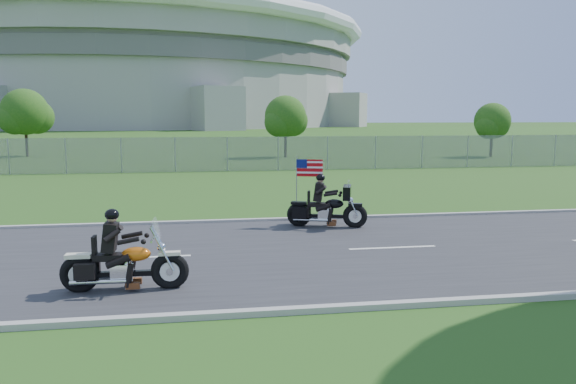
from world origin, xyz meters
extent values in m
plane|color=#2A4615|center=(0.00, 0.00, 0.00)|extent=(420.00, 420.00, 0.00)
cube|color=#28282B|center=(0.00, 0.00, 0.02)|extent=(120.00, 8.00, 0.04)
cube|color=#9E9B93|center=(0.00, 4.05, 0.05)|extent=(120.00, 0.18, 0.12)
cube|color=#9E9B93|center=(0.00, -4.05, 0.05)|extent=(120.00, 0.18, 0.12)
cube|color=gray|center=(-5.00, 20.00, 1.00)|extent=(60.00, 0.03, 2.00)
cylinder|color=#A3A099|center=(-20.00, 170.00, 10.00)|extent=(130.00, 130.00, 20.00)
cylinder|color=#605E5B|center=(-20.00, 170.00, 17.00)|extent=(132.00, 132.00, 4.00)
cylinder|color=#A3A099|center=(-20.00, 170.00, 23.00)|extent=(134.00, 134.00, 6.00)
torus|color=white|center=(-20.00, 170.00, 27.00)|extent=(140.40, 140.40, 4.40)
cylinder|color=#382316|center=(6.00, 30.00, 1.26)|extent=(0.22, 0.22, 2.52)
sphere|color=#1D5015|center=(6.00, 30.00, 3.15)|extent=(3.20, 3.20, 3.20)
sphere|color=#1D5015|center=(6.64, 30.48, 2.79)|extent=(2.40, 2.40, 2.40)
sphere|color=#1D5015|center=(5.44, 29.60, 2.70)|extent=(2.24, 2.24, 2.24)
cylinder|color=#382316|center=(-14.00, 34.00, 1.40)|extent=(0.22, 0.22, 2.80)
sphere|color=#1D5015|center=(-14.00, 34.00, 3.50)|extent=(3.60, 3.60, 3.60)
sphere|color=#1D5015|center=(-13.28, 34.54, 3.10)|extent=(2.70, 2.70, 2.70)
sphere|color=#1D5015|center=(-14.63, 33.55, 3.00)|extent=(2.52, 2.52, 2.52)
cylinder|color=#382316|center=(22.00, 28.00, 1.12)|extent=(0.22, 0.22, 2.24)
sphere|color=#1D5015|center=(22.00, 28.00, 2.80)|extent=(2.80, 2.80, 2.80)
sphere|color=#1D5015|center=(22.56, 28.42, 2.48)|extent=(2.10, 2.10, 2.10)
sphere|color=#1D5015|center=(21.51, 27.65, 2.40)|extent=(1.96, 1.96, 1.96)
torus|color=black|center=(-1.25, -2.41, 0.37)|extent=(0.72, 0.19, 0.72)
torus|color=black|center=(-2.89, -2.37, 0.37)|extent=(0.72, 0.19, 0.72)
ellipsoid|color=orange|center=(-1.86, -2.39, 0.72)|extent=(0.55, 0.32, 0.27)
cube|color=black|center=(-2.36, -2.38, 0.68)|extent=(0.54, 0.30, 0.12)
cube|color=black|center=(-2.31, -2.38, 1.05)|extent=(0.24, 0.39, 0.53)
sphere|color=black|center=(-2.27, -2.39, 1.47)|extent=(0.27, 0.27, 0.26)
cube|color=silver|center=(-1.47, -2.40, 1.18)|extent=(0.05, 0.45, 0.39)
torus|color=black|center=(3.79, 2.62, 0.37)|extent=(0.74, 0.38, 0.72)
torus|color=black|center=(2.21, 3.11, 0.37)|extent=(0.74, 0.38, 0.72)
ellipsoid|color=black|center=(3.20, 2.80, 0.72)|extent=(0.61, 0.46, 0.27)
cube|color=black|center=(2.72, 2.95, 0.68)|extent=(0.59, 0.44, 0.12)
cube|color=black|center=(2.77, 2.93, 1.06)|extent=(0.34, 0.44, 0.53)
sphere|color=black|center=(2.82, 2.92, 1.47)|extent=(0.33, 0.33, 0.26)
cube|color=black|center=(3.55, 2.69, 1.06)|extent=(0.43, 0.80, 0.39)
cube|color=#B70C11|center=(2.55, 3.20, 1.73)|extent=(0.74, 0.25, 0.50)
camera|label=1|loc=(-0.68, -12.90, 3.29)|focal=35.00mm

